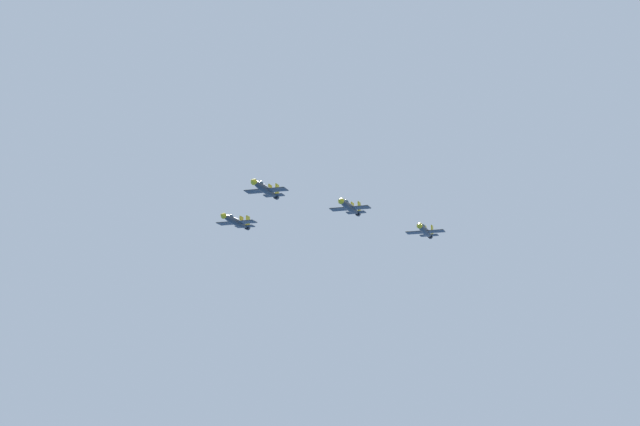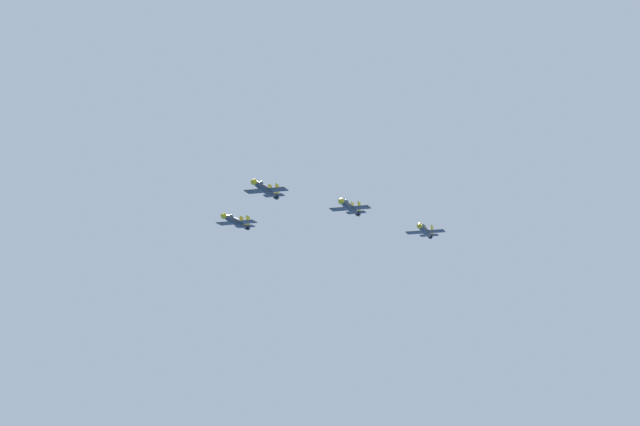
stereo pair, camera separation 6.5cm
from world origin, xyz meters
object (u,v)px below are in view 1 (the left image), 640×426
object	(u,v)px
jet_left_wingman	(349,207)
jet_left_outer	(425,231)
jet_lead	(265,189)
jet_right_wingman	(235,221)

from	to	relation	value
jet_left_wingman	jet_left_outer	xyz separation A→B (m)	(0.81, 21.30, -3.05)
jet_lead	jet_left_outer	world-z (taller)	jet_lead
jet_right_wingman	jet_left_outer	bearing A→B (deg)	112.16
jet_lead	jet_left_outer	xyz separation A→B (m)	(1.63, 42.61, -4.25)
jet_left_wingman	jet_right_wingman	xyz separation A→B (m)	(-21.71, -17.07, -1.38)
jet_right_wingman	jet_left_outer	distance (m)	44.53
jet_lead	jet_left_wingman	bearing A→B (deg)	139.27
jet_left_wingman	jet_right_wingman	distance (m)	27.65
jet_right_wingman	jet_left_outer	size ratio (longest dim) A/B	1.04
jet_left_wingman	jet_right_wingman	world-z (taller)	jet_left_wingman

